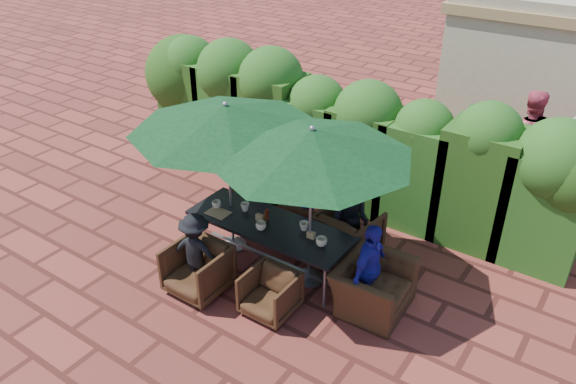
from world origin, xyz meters
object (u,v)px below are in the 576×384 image
Objects in this scene: dining_table at (270,228)px; umbrella_right at (312,143)px; chair_end_right at (374,280)px; chair_near_right at (270,292)px; chair_far_right at (348,232)px; chair_near_left at (198,267)px; chair_far_left at (261,201)px; umbrella_left at (226,118)px; chair_far_mid at (307,215)px.

umbrella_right reaches higher than dining_table.
chair_end_right is at bearing 1.25° from dining_table.
chair_near_right is at bearing -93.18° from umbrella_right.
dining_table is 2.93× the size of chair_far_right.
dining_table is 1.73m from chair_end_right.
chair_far_right is at bearing 77.85° from umbrella_right.
chair_near_left is 2.46m from chair_end_right.
umbrella_right is 3.40× the size of chair_near_left.
chair_far_left is 0.93× the size of chair_near_left.
chair_far_mid is at bearing 49.99° from umbrella_left.
chair_far_right is 1.26× the size of chair_near_right.
chair_near_right is at bearing -53.95° from dining_table.
dining_table is at bearing -176.12° from umbrella_right.
chair_far_mid is at bearing 89.61° from dining_table.
dining_table is at bearing 125.87° from chair_near_right.
chair_far_right is (0.85, 0.88, -0.24)m from dining_table.
umbrella_right reaches higher than chair_near_left.
umbrella_right is 2.04m from chair_end_right.
umbrella_left is 3.49× the size of chair_near_left.
chair_near_right is (-0.23, -1.74, -0.09)m from chair_far_right.
umbrella_left is 3.84× the size of chair_far_mid.
chair_far_mid is 0.86m from chair_far_right.
chair_far_left is 2.34m from chair_near_right.
umbrella_left reaches higher than chair_near_right.
umbrella_right reaches higher than chair_near_right.
chair_near_right is (1.41, -0.93, -1.87)m from umbrella_left.
chair_far_mid is (0.88, 0.08, -0.01)m from chair_far_left.
umbrella_left reaches higher than chair_far_mid.
chair_near_right is 1.42m from chair_end_right.
umbrella_right is at bearing 84.07° from chair_far_right.
umbrella_left is at bearing 179.08° from umbrella_right.
chair_far_left is 0.72× the size of chair_end_right.
chair_far_left is 1.73m from chair_far_right.
umbrella_right is at bearing 86.65° from chair_near_right.
chair_near_left is (0.39, -2.00, 0.03)m from chair_far_left.
umbrella_right is 2.56m from chair_far_left.
chair_far_left is 1.02× the size of chair_far_mid.
chair_far_mid is 0.70× the size of chair_end_right.
chair_end_right reaches higher than chair_far_mid.
chair_near_left is (-1.16, -1.11, -1.81)m from umbrella_right.
umbrella_left is at bearing 100.55° from chair_far_left.
chair_end_right reaches higher than chair_near_left.
chair_far_right is at bearing 55.88° from chair_near_left.
umbrella_right is (0.67, 0.05, 1.54)m from dining_table.
chair_far_mid is (-0.67, 0.97, -1.84)m from umbrella_right.
chair_far_mid is (0.01, 1.02, -0.31)m from dining_table.
dining_table is at bearing 137.93° from chair_far_left.
chair_far_left is 2.04m from chair_near_left.
chair_near_right is at bearing 134.73° from chair_far_left.
chair_far_left is at bearing 95.72° from umbrella_left.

